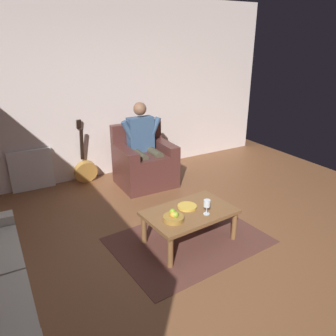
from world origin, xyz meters
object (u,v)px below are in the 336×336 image
object	(u,v)px
guitar	(85,169)
decorative_dish	(187,207)
armchair	(144,164)
person_seated	(144,142)
wine_glass_near	(207,204)
fruit_bowl	(174,217)
coffee_table	(190,215)

from	to	relation	value
guitar	decorative_dish	size ratio (longest dim) A/B	4.60
armchair	person_seated	bearing A→B (deg)	90.00
guitar	decorative_dish	bearing A→B (deg)	103.85
armchair	wine_glass_near	xyz separation A→B (m)	(0.16, 1.85, 0.17)
guitar	fruit_bowl	distance (m)	2.33
coffee_table	wine_glass_near	world-z (taller)	wine_glass_near
coffee_table	decorative_dish	bearing A→B (deg)	-100.77
decorative_dish	coffee_table	bearing A→B (deg)	79.23
fruit_bowl	wine_glass_near	bearing A→B (deg)	170.06
decorative_dish	wine_glass_near	bearing A→B (deg)	113.60
wine_glass_near	decorative_dish	size ratio (longest dim) A/B	0.78
person_seated	coffee_table	size ratio (longest dim) A/B	1.24
person_seated	guitar	size ratio (longest dim) A/B	1.27
coffee_table	decorative_dish	distance (m)	0.10
armchair	coffee_table	distance (m)	1.72
armchair	guitar	distance (m)	0.96
armchair	wine_glass_near	distance (m)	1.86
armchair	guitar	world-z (taller)	guitar
guitar	armchair	bearing A→B (deg)	146.17
coffee_table	armchair	bearing A→B (deg)	-99.20
wine_glass_near	fruit_bowl	distance (m)	0.39
armchair	fruit_bowl	xyz separation A→B (m)	(0.54, 1.78, 0.09)
wine_glass_near	fruit_bowl	world-z (taller)	wine_glass_near
guitar	decorative_dish	world-z (taller)	guitar
guitar	person_seated	bearing A→B (deg)	145.94
wine_glass_near	coffee_table	bearing A→B (deg)	-52.27
coffee_table	guitar	size ratio (longest dim) A/B	1.02
decorative_dish	armchair	bearing A→B (deg)	-99.13
armchair	person_seated	size ratio (longest dim) A/B	0.73
armchair	decorative_dish	size ratio (longest dim) A/B	4.27
coffee_table	wine_glass_near	distance (m)	0.26
guitar	wine_glass_near	world-z (taller)	guitar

